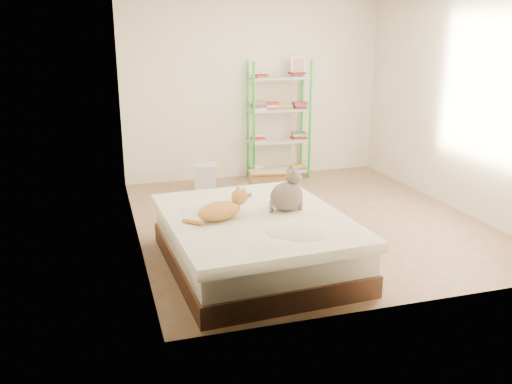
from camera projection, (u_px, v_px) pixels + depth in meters
name	position (u px, v px, depth m)	size (l,w,h in m)	color
room	(309.00, 107.00, 5.87)	(3.81, 4.21, 2.61)	tan
bed	(255.00, 241.00, 4.95)	(1.65, 2.02, 0.49)	brown
orange_cat	(219.00, 209.00, 4.74)	(0.50, 0.27, 0.20)	gold
grey_cat	(287.00, 190.00, 4.95)	(0.29, 0.35, 0.39)	gray
shelf_unit	(279.00, 121.00, 7.81)	(0.88, 0.36, 1.74)	green
cardboard_box	(268.00, 185.00, 7.04)	(0.53, 0.53, 0.38)	#B1834A
white_bin	(205.00, 177.00, 7.34)	(0.36, 0.33, 0.36)	silver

